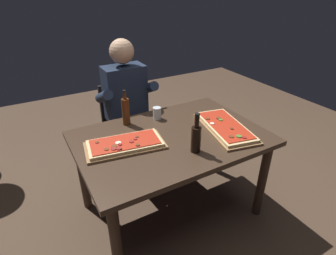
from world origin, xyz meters
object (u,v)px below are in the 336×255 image
at_px(pizza_rectangular_left, 225,127).
at_px(diner_chair, 125,122).
at_px(pizza_rectangular_front, 125,144).
at_px(oil_bottle_amber, 196,138).
at_px(dining_table, 171,147).
at_px(wine_bottle_dark, 126,111).
at_px(tumbler_near_camera, 157,114).
at_px(seated_diner, 128,103).

distance_m(pizza_rectangular_left, diner_chair, 1.11).
height_order(pizza_rectangular_front, oil_bottle_amber, oil_bottle_amber).
relative_size(dining_table, wine_bottle_dark, 4.80).
height_order(tumbler_near_camera, seated_diner, seated_diner).
height_order(oil_bottle_amber, seated_diner, seated_diner).
xyz_separation_m(oil_bottle_amber, seated_diner, (-0.09, 0.99, -0.11)).
xyz_separation_m(diner_chair, seated_diner, (0.00, -0.12, 0.26)).
bearing_deg(seated_diner, wine_bottle_dark, -113.01).
bearing_deg(diner_chair, seated_diner, -90.00).
height_order(pizza_rectangular_front, diner_chair, diner_chair).
relative_size(pizza_rectangular_front, oil_bottle_amber, 2.05).
xyz_separation_m(dining_table, tumbler_near_camera, (0.04, 0.31, 0.14)).
relative_size(wine_bottle_dark, oil_bottle_amber, 1.02).
relative_size(pizza_rectangular_left, diner_chair, 0.74).
relative_size(tumbler_near_camera, seated_diner, 0.08).
relative_size(dining_table, diner_chair, 1.61).
relative_size(pizza_rectangular_left, tumbler_near_camera, 6.32).
height_order(dining_table, oil_bottle_amber, oil_bottle_amber).
distance_m(diner_chair, seated_diner, 0.28).
distance_m(pizza_rectangular_front, seated_diner, 0.76).
height_order(wine_bottle_dark, diner_chair, wine_bottle_dark).
distance_m(dining_table, pizza_rectangular_left, 0.45).
relative_size(dining_table, oil_bottle_amber, 4.90).
distance_m(dining_table, tumbler_near_camera, 0.35).
bearing_deg(seated_diner, diner_chair, 90.00).
xyz_separation_m(pizza_rectangular_front, seated_diner, (0.31, 0.70, -0.02)).
bearing_deg(oil_bottle_amber, wine_bottle_dark, 112.97).
xyz_separation_m(oil_bottle_amber, diner_chair, (-0.09, 1.11, -0.36)).
bearing_deg(pizza_rectangular_front, pizza_rectangular_left, -10.92).
xyz_separation_m(oil_bottle_amber, tumbler_near_camera, (0.00, 0.57, -0.06)).
xyz_separation_m(pizza_rectangular_left, diner_chair, (-0.47, 0.97, -0.27)).
distance_m(pizza_rectangular_front, pizza_rectangular_left, 0.79).
bearing_deg(pizza_rectangular_left, oil_bottle_amber, -159.58).
relative_size(dining_table, seated_diner, 1.05).
relative_size(dining_table, pizza_rectangular_left, 2.17).
bearing_deg(dining_table, pizza_rectangular_left, -15.36).
xyz_separation_m(wine_bottle_dark, diner_chair, (0.16, 0.51, -0.37)).
xyz_separation_m(pizza_rectangular_front, tumbler_near_camera, (0.40, 0.28, 0.02)).
bearing_deg(oil_bottle_amber, diner_chair, 94.73).
bearing_deg(diner_chair, wine_bottle_dark, -107.96).
height_order(pizza_rectangular_front, seated_diner, seated_diner).
height_order(pizza_rectangular_front, tumbler_near_camera, tumbler_near_camera).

